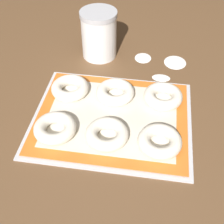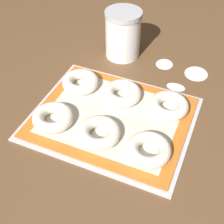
# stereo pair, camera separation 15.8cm
# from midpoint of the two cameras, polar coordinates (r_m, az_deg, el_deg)

# --- Properties ---
(ground_plane) EXTENTS (2.80, 2.80, 0.00)m
(ground_plane) POSITION_cam_midpoint_polar(r_m,az_deg,el_deg) (0.91, 4.38, -0.90)
(ground_plane) COLOR brown
(baking_tray) EXTENTS (0.45, 0.37, 0.01)m
(baking_tray) POSITION_cam_midpoint_polar(r_m,az_deg,el_deg) (0.89, 5.03, -1.53)
(baking_tray) COLOR silver
(baking_tray) RESTS_ON ground_plane
(baking_mat) EXTENTS (0.43, 0.35, 0.00)m
(baking_mat) POSITION_cam_midpoint_polar(r_m,az_deg,el_deg) (0.89, 5.05, -1.29)
(baking_mat) COLOR orange
(baking_mat) RESTS_ON baking_tray
(bagel_front_left) EXTENTS (0.12, 0.12, 0.03)m
(bagel_front_left) POSITION_cam_midpoint_polar(r_m,az_deg,el_deg) (0.86, -5.69, -1.48)
(bagel_front_left) COLOR silver
(bagel_front_left) RESTS_ON baking_mat
(bagel_front_center) EXTENTS (0.12, 0.12, 0.03)m
(bagel_front_center) POSITION_cam_midpoint_polar(r_m,az_deg,el_deg) (0.82, 3.11, -4.28)
(bagel_front_center) COLOR silver
(bagel_front_center) RESTS_ON baking_mat
(bagel_front_right) EXTENTS (0.12, 0.12, 0.03)m
(bagel_front_right) POSITION_cam_midpoint_polar(r_m,az_deg,el_deg) (0.80, 12.38, -7.28)
(bagel_front_right) COLOR silver
(bagel_front_right) RESTS_ON baking_mat
(bagel_back_left) EXTENTS (0.12, 0.12, 0.03)m
(bagel_back_left) POSITION_cam_midpoint_polar(r_m,az_deg,el_deg) (0.97, -1.20, 5.12)
(bagel_back_left) COLOR silver
(bagel_back_left) RESTS_ON baking_mat
(bagel_back_center) EXTENTS (0.12, 0.12, 0.03)m
(bagel_back_center) POSITION_cam_midpoint_polar(r_m,az_deg,el_deg) (0.94, 6.70, 3.01)
(bagel_back_center) COLOR silver
(bagel_back_center) RESTS_ON baking_mat
(bagel_back_right) EXTENTS (0.12, 0.12, 0.03)m
(bagel_back_right) POSITION_cam_midpoint_polar(r_m,az_deg,el_deg) (0.92, 15.21, 0.73)
(bagel_back_right) COLOR silver
(bagel_back_right) RESTS_ON baking_mat
(flour_canister) EXTENTS (0.13, 0.13, 0.17)m
(flour_canister) POSITION_cam_midpoint_polar(r_m,az_deg,el_deg) (1.10, 6.22, 13.73)
(flour_canister) COLOR white
(flour_canister) RESTS_ON ground_plane
(flour_patch_near) EXTENTS (0.06, 0.06, 0.00)m
(flour_patch_near) POSITION_cam_midpoint_polar(r_m,az_deg,el_deg) (1.12, 13.60, 8.25)
(flour_patch_near) COLOR white
(flour_patch_near) RESTS_ON ground_plane
(flour_patch_far) EXTENTS (0.08, 0.08, 0.00)m
(flour_patch_far) POSITION_cam_midpoint_polar(r_m,az_deg,el_deg) (1.11, 19.16, 6.38)
(flour_patch_far) COLOR white
(flour_patch_far) RESTS_ON ground_plane
(flour_patch_side) EXTENTS (0.06, 0.04, 0.00)m
(flour_patch_side) POSITION_cam_midpoint_polar(r_m,az_deg,el_deg) (1.04, 15.94, 4.13)
(flour_patch_side) COLOR white
(flour_patch_side) RESTS_ON ground_plane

